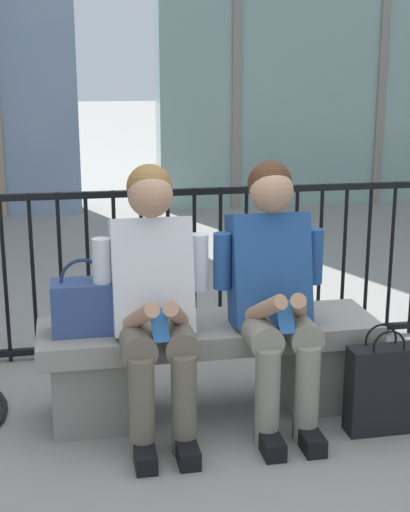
# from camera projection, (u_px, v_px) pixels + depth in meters

# --- Properties ---
(ground_plane) EXTENTS (60.00, 60.00, 0.00)m
(ground_plane) POSITION_uv_depth(u_px,v_px,m) (209.00, 410.00, 3.60)
(ground_plane) COLOR gray
(stone_bench) EXTENTS (1.60, 0.44, 0.45)m
(stone_bench) POSITION_uv_depth(u_px,v_px,m) (209.00, 358.00, 3.53)
(stone_bench) COLOR gray
(stone_bench) RESTS_ON ground
(seated_person_with_phone) EXTENTS (0.52, 0.66, 1.21)m
(seated_person_with_phone) POSITION_uv_depth(u_px,v_px,m) (154.00, 294.00, 3.27)
(seated_person_with_phone) COLOR #6B6051
(seated_person_with_phone) RESTS_ON ground
(seated_person_companion) EXTENTS (0.52, 0.66, 1.21)m
(seated_person_companion) POSITION_uv_depth(u_px,v_px,m) (273.00, 287.00, 3.37)
(seated_person_companion) COLOR gray
(seated_person_companion) RESTS_ON ground
(handbag_on_bench) EXTENTS (0.29, 0.18, 0.35)m
(handbag_on_bench) POSITION_uv_depth(u_px,v_px,m) (84.00, 305.00, 3.34)
(handbag_on_bench) COLOR #33477F
(handbag_on_bench) RESTS_ON stone_bench
(shopping_bag) EXTENTS (0.32, 0.12, 0.50)m
(shopping_bag) POSITION_uv_depth(u_px,v_px,m) (382.00, 388.00, 3.35)
(shopping_bag) COLOR black
(shopping_bag) RESTS_ON ground
(plaza_railing) EXTENTS (8.66, 0.04, 0.96)m
(plaza_railing) POSITION_uv_depth(u_px,v_px,m) (182.00, 270.00, 4.25)
(plaza_railing) COLOR black
(plaza_railing) RESTS_ON ground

